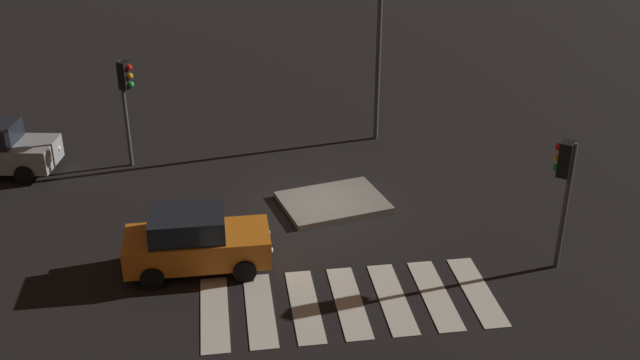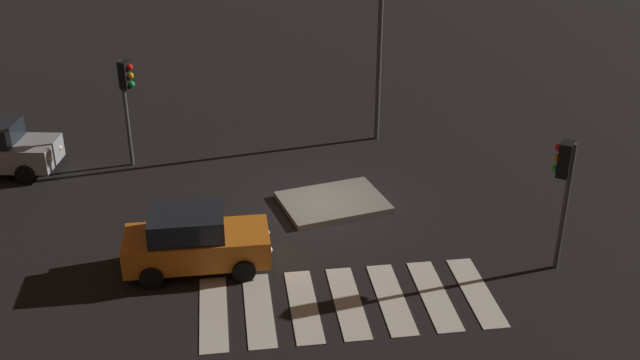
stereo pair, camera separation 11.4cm
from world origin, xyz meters
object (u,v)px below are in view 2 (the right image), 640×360
Objects in this scene: traffic_light_east at (564,174)px; car_orange at (195,241)px; traffic_light_west at (127,88)px; street_lamp at (381,14)px; traffic_island at (333,202)px.

car_orange is at bearing 28.37° from traffic_light_east.
traffic_light_east is (9.78, -1.28, 1.99)m from car_orange.
traffic_light_west is at bearing 107.32° from car_orange.
traffic_light_west is at bearing 0.92° from traffic_light_east.
street_lamp is (6.83, 8.33, 4.00)m from car_orange.
traffic_light_east is at bearing -0.91° from traffic_light_west.
traffic_light_east is 10.25m from street_lamp.
car_orange is (-4.33, -3.14, 0.76)m from traffic_island.
traffic_island is at bearing -3.24° from traffic_light_east.
car_orange is at bearing -129.36° from street_lamp.
traffic_island is 0.96× the size of traffic_light_west.
traffic_light_west is 1.03× the size of traffic_light_east.
traffic_light_west reaches higher than traffic_island.
traffic_island is at bearing 35.90° from car_orange.
traffic_light_west is 9.33m from street_lamp.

